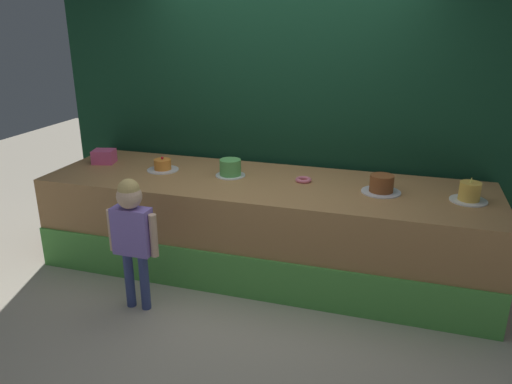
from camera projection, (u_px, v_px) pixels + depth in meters
name	position (u px, v px, depth m)	size (l,w,h in m)	color
ground_plane	(244.00, 297.00, 3.95)	(12.00, 12.00, 0.00)	#BCB29E
stage_platform	(263.00, 225.00, 4.30)	(3.81, 1.12, 0.81)	#B27F4C
curtain_backdrop	(284.00, 101.00, 4.56)	(4.50, 0.08, 2.79)	#113823
child_figure	(132.00, 227.00, 3.59)	(0.40, 0.19, 1.05)	#3F4C8C
pink_box	(104.00, 156.00, 4.68)	(0.20, 0.17, 0.13)	#EB5892
donut	(303.00, 180.00, 4.16)	(0.14, 0.14, 0.03)	pink
cake_far_left	(163.00, 166.00, 4.46)	(0.29, 0.29, 0.13)	silver
cake_center_left	(230.00, 168.00, 4.29)	(0.26, 0.26, 0.15)	white
cake_center_right	(381.00, 185.00, 3.88)	(0.31, 0.31, 0.14)	silver
cake_far_right	(469.00, 193.00, 3.69)	(0.28, 0.28, 0.19)	white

